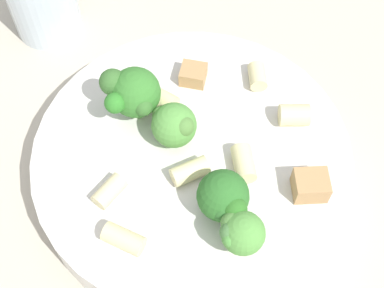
{
  "coord_description": "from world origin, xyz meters",
  "views": [
    {
      "loc": [
        0.16,
        0.13,
        0.38
      ],
      "look_at": [
        0.0,
        0.0,
        0.05
      ],
      "focal_mm": 50.0,
      "sensor_mm": 36.0,
      "label": 1
    }
  ],
  "objects_px": {
    "broccoli_floret_1": "(224,198)",
    "broccoli_floret_3": "(129,96)",
    "broccoli_floret_0": "(173,126)",
    "rigatoni_1": "(160,98)",
    "broccoli_floret_2": "(240,233)",
    "rigatoni_5": "(294,115)",
    "rigatoni_3": "(190,171)",
    "rigatoni_0": "(109,191)",
    "rigatoni_2": "(254,74)",
    "pasta_bowl": "(192,162)",
    "chicken_chunk_1": "(193,75)",
    "rigatoni_6": "(124,239)",
    "rigatoni_4": "(244,163)",
    "chicken_chunk_0": "(311,185)"
  },
  "relations": [
    {
      "from": "broccoli_floret_3",
      "to": "rigatoni_0",
      "type": "height_order",
      "value": "broccoli_floret_3"
    },
    {
      "from": "rigatoni_0",
      "to": "rigatoni_2",
      "type": "height_order",
      "value": "same"
    },
    {
      "from": "broccoli_floret_0",
      "to": "rigatoni_5",
      "type": "height_order",
      "value": "broccoli_floret_0"
    },
    {
      "from": "rigatoni_1",
      "to": "rigatoni_4",
      "type": "distance_m",
      "value": 0.08
    },
    {
      "from": "rigatoni_1",
      "to": "chicken_chunk_0",
      "type": "distance_m",
      "value": 0.13
    },
    {
      "from": "rigatoni_1",
      "to": "chicken_chunk_0",
      "type": "relative_size",
      "value": 1.16
    },
    {
      "from": "chicken_chunk_1",
      "to": "rigatoni_0",
      "type": "bearing_deg",
      "value": 9.09
    },
    {
      "from": "broccoli_floret_0",
      "to": "chicken_chunk_0",
      "type": "height_order",
      "value": "broccoli_floret_0"
    },
    {
      "from": "broccoli_floret_0",
      "to": "rigatoni_3",
      "type": "bearing_deg",
      "value": 61.3
    },
    {
      "from": "rigatoni_3",
      "to": "rigatoni_4",
      "type": "relative_size",
      "value": 1.02
    },
    {
      "from": "broccoli_floret_3",
      "to": "rigatoni_6",
      "type": "relative_size",
      "value": 1.69
    },
    {
      "from": "pasta_bowl",
      "to": "broccoli_floret_2",
      "type": "height_order",
      "value": "broccoli_floret_2"
    },
    {
      "from": "chicken_chunk_0",
      "to": "rigatoni_4",
      "type": "bearing_deg",
      "value": -73.22
    },
    {
      "from": "rigatoni_2",
      "to": "rigatoni_4",
      "type": "height_order",
      "value": "rigatoni_4"
    },
    {
      "from": "rigatoni_4",
      "to": "rigatoni_5",
      "type": "distance_m",
      "value": 0.06
    },
    {
      "from": "rigatoni_2",
      "to": "broccoli_floret_3",
      "type": "bearing_deg",
      "value": -29.79
    },
    {
      "from": "pasta_bowl",
      "to": "broccoli_floret_1",
      "type": "bearing_deg",
      "value": 62.06
    },
    {
      "from": "rigatoni_2",
      "to": "rigatoni_4",
      "type": "xyz_separation_m",
      "value": [
        0.07,
        0.04,
        0.0
      ]
    },
    {
      "from": "broccoli_floret_0",
      "to": "pasta_bowl",
      "type": "bearing_deg",
      "value": 95.69
    },
    {
      "from": "broccoli_floret_2",
      "to": "rigatoni_3",
      "type": "bearing_deg",
      "value": -110.17
    },
    {
      "from": "broccoli_floret_3",
      "to": "rigatoni_3",
      "type": "bearing_deg",
      "value": 79.98
    },
    {
      "from": "broccoli_floret_2",
      "to": "rigatoni_2",
      "type": "bearing_deg",
      "value": -148.91
    },
    {
      "from": "rigatoni_0",
      "to": "rigatoni_4",
      "type": "bearing_deg",
      "value": 141.55
    },
    {
      "from": "rigatoni_2",
      "to": "chicken_chunk_1",
      "type": "bearing_deg",
      "value": -51.07
    },
    {
      "from": "rigatoni_0",
      "to": "rigatoni_1",
      "type": "distance_m",
      "value": 0.09
    },
    {
      "from": "broccoli_floret_3",
      "to": "rigatoni_3",
      "type": "distance_m",
      "value": 0.07
    },
    {
      "from": "broccoli_floret_2",
      "to": "rigatoni_3",
      "type": "relative_size",
      "value": 1.41
    },
    {
      "from": "broccoli_floret_0",
      "to": "rigatoni_6",
      "type": "relative_size",
      "value": 1.28
    },
    {
      "from": "broccoli_floret_3",
      "to": "rigatoni_0",
      "type": "xyz_separation_m",
      "value": [
        0.06,
        0.03,
        -0.02
      ]
    },
    {
      "from": "rigatoni_3",
      "to": "chicken_chunk_0",
      "type": "xyz_separation_m",
      "value": [
        -0.04,
        0.07,
        0.0
      ]
    },
    {
      "from": "broccoli_floret_0",
      "to": "broccoli_floret_2",
      "type": "distance_m",
      "value": 0.09
    },
    {
      "from": "rigatoni_6",
      "to": "rigatoni_4",
      "type": "bearing_deg",
      "value": 163.38
    },
    {
      "from": "broccoli_floret_3",
      "to": "broccoli_floret_2",
      "type": "bearing_deg",
      "value": 75.11
    },
    {
      "from": "broccoli_floret_1",
      "to": "rigatoni_3",
      "type": "xyz_separation_m",
      "value": [
        -0.01,
        -0.04,
        -0.01
      ]
    },
    {
      "from": "broccoli_floret_2",
      "to": "chicken_chunk_0",
      "type": "bearing_deg",
      "value": 166.87
    },
    {
      "from": "broccoli_floret_1",
      "to": "broccoli_floret_3",
      "type": "xyz_separation_m",
      "value": [
        -0.02,
        -0.1,
        0.01
      ]
    },
    {
      "from": "rigatoni_3",
      "to": "rigatoni_6",
      "type": "bearing_deg",
      "value": -2.01
    },
    {
      "from": "pasta_bowl",
      "to": "broccoli_floret_3",
      "type": "height_order",
      "value": "broccoli_floret_3"
    },
    {
      "from": "pasta_bowl",
      "to": "rigatoni_4",
      "type": "height_order",
      "value": "rigatoni_4"
    },
    {
      "from": "rigatoni_3",
      "to": "rigatoni_5",
      "type": "xyz_separation_m",
      "value": [
        -0.09,
        0.03,
        0.0
      ]
    },
    {
      "from": "broccoli_floret_2",
      "to": "rigatoni_5",
      "type": "relative_size",
      "value": 1.68
    },
    {
      "from": "broccoli_floret_1",
      "to": "rigatoni_1",
      "type": "xyz_separation_m",
      "value": [
        -0.04,
        -0.09,
        -0.01
      ]
    },
    {
      "from": "rigatoni_1",
      "to": "rigatoni_3",
      "type": "distance_m",
      "value": 0.07
    },
    {
      "from": "pasta_bowl",
      "to": "chicken_chunk_0",
      "type": "height_order",
      "value": "chicken_chunk_0"
    },
    {
      "from": "rigatoni_6",
      "to": "broccoli_floret_3",
      "type": "bearing_deg",
      "value": -141.01
    },
    {
      "from": "broccoli_floret_2",
      "to": "rigatoni_5",
      "type": "height_order",
      "value": "broccoli_floret_2"
    },
    {
      "from": "rigatoni_5",
      "to": "broccoli_floret_3",
      "type": "bearing_deg",
      "value": -52.72
    },
    {
      "from": "broccoli_floret_3",
      "to": "rigatoni_5",
      "type": "xyz_separation_m",
      "value": [
        -0.08,
        0.1,
        -0.02
      ]
    },
    {
      "from": "rigatoni_1",
      "to": "broccoli_floret_2",
      "type": "bearing_deg",
      "value": 64.1
    },
    {
      "from": "broccoli_floret_0",
      "to": "rigatoni_1",
      "type": "relative_size",
      "value": 1.3
    }
  ]
}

